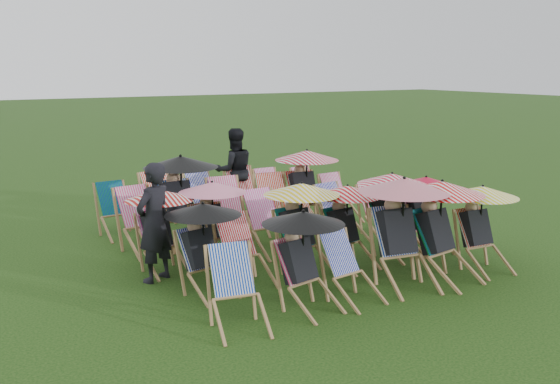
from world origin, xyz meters
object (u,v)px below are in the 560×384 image
deckchair_0 (238,291)px  person_rear (234,170)px  deckchair_29 (310,189)px  deckchair_5 (483,227)px  person_left (154,222)px

deckchair_0 → person_rear: (2.54, 5.15, 0.40)m
deckchair_0 → deckchair_29: bearing=59.2°
deckchair_5 → person_left: person_left is taller
deckchair_5 → deckchair_29: size_ratio=1.46×
deckchair_0 → person_rear: bearing=74.0°
deckchair_0 → deckchair_29: deckchair_0 is taller
deckchair_29 → person_left: size_ratio=0.51×
deckchair_0 → deckchair_29: size_ratio=1.10×
person_rear → deckchair_0: bearing=74.2°
deckchair_0 → person_left: size_ratio=0.56×
deckchair_29 → person_rear: bearing=153.8°
deckchair_5 → deckchair_29: 4.56m
person_rear → deckchair_29: bearing=170.6°
person_left → person_rear: (2.78, 3.14, 0.02)m
deckchair_0 → person_rear: size_ratio=0.54×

